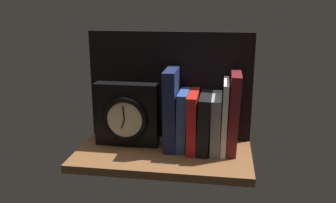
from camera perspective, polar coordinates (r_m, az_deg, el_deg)
The scene contains 10 objects.
ground_plane at distance 118.41cm, azimuth -0.78°, elevation -8.40°, with size 55.75×29.16×2.50cm, color brown.
back_panel at distance 125.35cm, azimuth 0.26°, elevation 2.44°, with size 55.75×1.20×36.82cm, color black.
book_navy_bierce at distance 117.80cm, azimuth 0.58°, elevation -1.18°, with size 3.87×14.01×25.84cm, color #192147.
book_blue_modern at distance 118.39cm, azimuth 2.35°, elevation -2.87°, with size 2.96×13.19×18.88cm, color #2D4C8E.
book_red_requiem at distance 118.13cm, azimuth 3.94°, elevation -3.01°, with size 3.02×16.48×18.60cm, color red.
book_black_skeptic at distance 117.99cm, azimuth 5.70°, elevation -3.22°, with size 3.66×16.90×18.02cm, color black.
book_gray_chess at distance 117.90cm, azimuth 7.49°, elevation -3.32°, with size 3.08×15.82×17.89cm, color gray.
book_white_catcher at distance 117.14cm, azimuth 8.82°, elevation -2.26°, with size 1.62×15.72×22.70cm, color silver.
book_maroon_dawkins at distance 116.83cm, azimuth 10.16°, elevation -1.74°, with size 3.14×13.95×25.15cm, color maroon.
framed_clock at distance 120.93cm, azimuth -6.46°, elevation -2.15°, with size 20.86×6.49×20.86cm.
Camera 1 is at (18.25, -106.80, 46.52)cm, focal length 39.16 mm.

